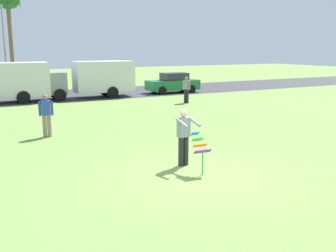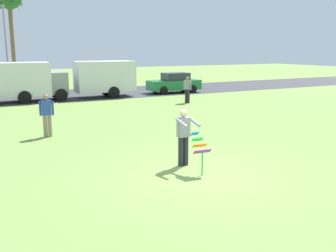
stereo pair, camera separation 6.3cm
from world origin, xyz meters
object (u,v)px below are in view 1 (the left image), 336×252
object	(u,v)px
parked_car_green	(173,83)
parked_truck_red_cab	(1,82)
parked_truck_grey_van	(92,78)
palm_tree_right_near	(8,2)
person_kite_flyer	(184,135)
person_walker_far	(46,114)
kite_held	(200,147)
person_walker_near	(186,89)
streetlight_pole	(4,43)

from	to	relation	value
parked_car_green	parked_truck_red_cab	bearing A→B (deg)	179.99
parked_truck_grey_van	palm_tree_right_near	size ratio (longest dim) A/B	0.76
person_kite_flyer	parked_truck_grey_van	size ratio (longest dim) A/B	0.26
parked_truck_red_cab	person_walker_far	xyz separation A→B (m)	(0.69, -11.33, -0.48)
kite_held	person_walker_near	size ratio (longest dim) A/B	0.67
streetlight_pole	parked_truck_red_cab	bearing A→B (deg)	-97.90
parked_truck_grey_van	streetlight_pole	size ratio (longest dim) A/B	0.97
parked_truck_red_cab	palm_tree_right_near	bearing A→B (deg)	79.49
palm_tree_right_near	parked_car_green	bearing A→B (deg)	-41.55
palm_tree_right_near	streetlight_pole	distance (m)	4.11
kite_held	parked_truck_grey_van	world-z (taller)	parked_truck_grey_van
parked_truck_red_cab	person_walker_far	distance (m)	11.37
kite_held	palm_tree_right_near	distance (m)	28.64
person_kite_flyer	streetlight_pole	bearing A→B (deg)	95.89
person_walker_near	streetlight_pole	bearing A→B (deg)	126.10
palm_tree_right_near	parked_truck_grey_van	bearing A→B (deg)	-66.17
palm_tree_right_near	streetlight_pole	size ratio (longest dim) A/B	1.27
person_kite_flyer	parked_truck_grey_van	bearing A→B (deg)	81.92
parked_truck_grey_van	person_walker_far	distance (m)	12.56
streetlight_pole	person_walker_near	bearing A→B (deg)	-53.90
person_kite_flyer	parked_truck_red_cab	xyz separation A→B (m)	(-3.62, 17.25, 0.46)
parked_truck_red_cab	person_walker_near	bearing A→B (deg)	-27.60
kite_held	streetlight_pole	world-z (taller)	streetlight_pole
parked_truck_grey_van	person_walker_far	world-z (taller)	parked_truck_grey_van
kite_held	palm_tree_right_near	xyz separation A→B (m)	(-1.85, 27.78, 6.68)
person_kite_flyer	kite_held	distance (m)	0.87
palm_tree_right_near	parked_truck_red_cab	bearing A→B (deg)	-100.51
palm_tree_right_near	person_walker_near	xyz separation A→B (m)	(8.86, -15.24, -6.54)
parked_truck_red_cab	parked_car_green	size ratio (longest dim) A/B	1.58
parked_truck_red_cab	person_walker_near	size ratio (longest dim) A/B	3.90
person_walker_far	palm_tree_right_near	bearing A→B (deg)	86.99
streetlight_pole	kite_held	bearing A→B (deg)	-84.24
person_kite_flyer	person_walker_far	world-z (taller)	same
person_kite_flyer	streetlight_pole	world-z (taller)	streetlight_pole
parked_truck_grey_van	palm_tree_right_near	xyz separation A→B (m)	(-4.27, 9.68, 6.06)
person_kite_flyer	person_walker_far	bearing A→B (deg)	116.35
palm_tree_right_near	person_walker_far	world-z (taller)	palm_tree_right_near
person_kite_flyer	person_walker_near	world-z (taller)	same
person_walker_near	person_walker_far	xyz separation A→B (m)	(-9.97, -5.77, 0.00)
kite_held	parked_car_green	bearing A→B (deg)	63.41
kite_held	person_walker_near	distance (m)	14.36
streetlight_pole	person_kite_flyer	bearing A→B (deg)	-84.11
parked_truck_red_cab	person_walker_near	world-z (taller)	parked_truck_red_cab
parked_truck_grey_van	palm_tree_right_near	world-z (taller)	palm_tree_right_near
kite_held	parked_truck_grey_van	xyz separation A→B (m)	(2.42, 18.11, 0.63)
kite_held	person_walker_far	world-z (taller)	person_walker_far
streetlight_pole	palm_tree_right_near	bearing A→B (deg)	70.39
parked_car_green	person_walker_far	xyz separation A→B (m)	(-12.02, -11.33, 0.16)
parked_truck_red_cab	parked_car_green	bearing A→B (deg)	-0.01
streetlight_pole	parked_car_green	bearing A→B (deg)	-33.10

